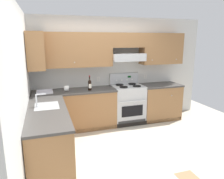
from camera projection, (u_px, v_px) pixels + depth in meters
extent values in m
plane|color=#B2AA99|center=(119.00, 149.00, 4.03)|extent=(7.04, 7.04, 0.00)
cube|color=olive|center=(188.00, 177.00, 3.20)|extent=(0.30, 0.30, 0.01)
cube|color=silver|center=(115.00, 70.00, 5.38)|extent=(4.68, 0.12, 2.55)
cube|color=olive|center=(73.00, 50.00, 4.72)|extent=(1.75, 0.34, 0.76)
cube|color=olive|center=(161.00, 49.00, 5.38)|extent=(1.08, 0.34, 0.76)
cube|color=olive|center=(127.00, 40.00, 5.05)|extent=(0.80, 0.34, 0.34)
cube|color=#B7BABC|center=(127.00, 57.00, 5.10)|extent=(0.80, 0.46, 0.17)
cube|color=#B7BABC|center=(131.00, 61.00, 4.92)|extent=(0.80, 0.03, 0.04)
sphere|color=silver|center=(75.00, 62.00, 4.61)|extent=(0.02, 0.02, 0.02)
sphere|color=silver|center=(152.00, 60.00, 5.17)|extent=(0.02, 0.02, 0.02)
sphere|color=silver|center=(176.00, 59.00, 5.37)|extent=(0.02, 0.02, 0.02)
cube|color=silver|center=(98.00, 79.00, 5.22)|extent=(0.08, 0.01, 0.12)
cube|color=silver|center=(98.00, 78.00, 5.21)|extent=(0.03, 0.00, 0.03)
cube|color=silver|center=(98.00, 80.00, 5.22)|extent=(0.03, 0.00, 0.03)
cube|color=silver|center=(145.00, 76.00, 5.60)|extent=(0.08, 0.01, 0.12)
cube|color=silver|center=(145.00, 76.00, 5.59)|extent=(0.03, 0.00, 0.03)
cube|color=silver|center=(145.00, 77.00, 5.60)|extent=(0.03, 0.00, 0.03)
cube|color=silver|center=(20.00, 88.00, 3.35)|extent=(0.12, 4.00, 2.55)
cube|color=olive|center=(36.00, 51.00, 4.32)|extent=(0.34, 0.64, 0.76)
cube|color=olive|center=(75.00, 110.00, 4.90)|extent=(1.82, 0.61, 0.87)
cube|color=#3D3A38|center=(75.00, 91.00, 4.79)|extent=(1.84, 0.63, 0.04)
cube|color=olive|center=(159.00, 102.00, 5.55)|extent=(0.99, 0.61, 0.87)
cube|color=#3D3A38|center=(160.00, 85.00, 5.44)|extent=(1.02, 0.63, 0.04)
cube|color=black|center=(116.00, 126.00, 4.99)|extent=(3.54, 0.06, 0.09)
sphere|color=silver|center=(60.00, 106.00, 4.44)|extent=(0.03, 0.03, 0.03)
sphere|color=silver|center=(172.00, 96.00, 5.24)|extent=(0.03, 0.03, 0.03)
cube|color=olive|center=(49.00, 137.00, 3.55)|extent=(0.61, 1.89, 0.87)
cube|color=#3D3A38|center=(47.00, 111.00, 3.45)|extent=(0.63, 1.91, 0.04)
cube|color=black|center=(67.00, 156.00, 3.72)|extent=(0.06, 1.85, 0.09)
cube|color=#999B9E|center=(47.00, 106.00, 3.66)|extent=(0.40, 0.48, 0.01)
cube|color=#28282B|center=(47.00, 110.00, 3.68)|extent=(0.34, 0.42, 0.14)
cylinder|color=silver|center=(36.00, 100.00, 3.59)|extent=(0.03, 0.03, 0.22)
cylinder|color=silver|center=(41.00, 94.00, 3.59)|extent=(0.16, 0.02, 0.02)
cube|color=#B7BABC|center=(128.00, 104.00, 5.28)|extent=(0.76, 0.58, 0.91)
cube|color=black|center=(132.00, 111.00, 5.03)|extent=(0.53, 0.01, 0.26)
cylinder|color=silver|center=(133.00, 102.00, 4.95)|extent=(0.65, 0.02, 0.02)
cube|color=#333333|center=(132.00, 122.00, 5.09)|extent=(0.70, 0.01, 0.11)
cube|color=#B7BABC|center=(128.00, 86.00, 5.18)|extent=(0.76, 0.58, 0.02)
cube|color=#B7BABC|center=(124.00, 79.00, 5.40)|extent=(0.76, 0.04, 0.29)
cube|color=#053F0C|center=(129.00, 77.00, 5.41)|extent=(0.09, 0.01, 0.04)
cylinder|color=black|center=(124.00, 87.00, 4.99)|extent=(0.19, 0.19, 0.02)
cylinder|color=black|center=(124.00, 87.00, 5.00)|extent=(0.07, 0.07, 0.01)
cylinder|color=black|center=(137.00, 86.00, 5.10)|extent=(0.19, 0.19, 0.02)
cylinder|color=black|center=(137.00, 86.00, 5.10)|extent=(0.07, 0.07, 0.01)
cylinder|color=black|center=(120.00, 85.00, 5.25)|extent=(0.19, 0.19, 0.02)
cylinder|color=black|center=(120.00, 85.00, 5.26)|extent=(0.07, 0.07, 0.01)
cylinder|color=black|center=(132.00, 84.00, 5.36)|extent=(0.19, 0.19, 0.02)
cylinder|color=black|center=(132.00, 84.00, 5.36)|extent=(0.07, 0.07, 0.01)
cylinder|color=white|center=(117.00, 80.00, 5.33)|extent=(0.04, 0.02, 0.04)
cylinder|color=white|center=(122.00, 80.00, 5.37)|extent=(0.04, 0.02, 0.04)
cylinder|color=white|center=(127.00, 80.00, 5.41)|extent=(0.04, 0.02, 0.04)
cylinder|color=white|center=(132.00, 79.00, 5.45)|extent=(0.04, 0.02, 0.04)
cylinder|color=black|center=(90.00, 86.00, 4.78)|extent=(0.07, 0.07, 0.21)
cone|color=black|center=(90.00, 80.00, 4.75)|extent=(0.07, 0.07, 0.04)
cylinder|color=black|center=(90.00, 77.00, 4.73)|extent=(0.03, 0.03, 0.09)
cylinder|color=maroon|center=(89.00, 76.00, 4.73)|extent=(0.03, 0.03, 0.02)
cube|color=silver|center=(90.00, 86.00, 4.74)|extent=(0.07, 0.00, 0.09)
cube|color=silver|center=(45.00, 93.00, 4.55)|extent=(0.27, 0.18, 0.02)
cube|color=silver|center=(45.00, 93.00, 4.45)|extent=(0.33, 0.01, 0.06)
cube|color=silver|center=(45.00, 91.00, 4.64)|extent=(0.33, 0.01, 0.06)
cube|color=silver|center=(37.00, 92.00, 4.49)|extent=(0.01, 0.19, 0.06)
cube|color=silver|center=(52.00, 91.00, 4.59)|extent=(0.01, 0.19, 0.06)
cylinder|color=white|center=(66.00, 88.00, 4.72)|extent=(0.10, 0.12, 0.12)
cylinder|color=#9E7A51|center=(64.00, 89.00, 4.71)|extent=(0.01, 0.04, 0.04)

